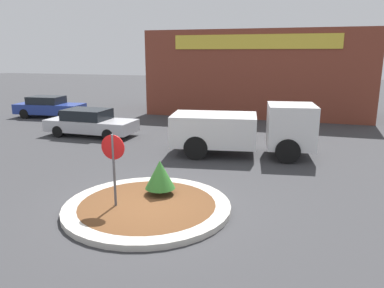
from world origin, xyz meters
TOP-DOWN VIEW (x-y plane):
  - ground_plane at (0.00, 0.00)m, footprint 120.00×120.00m
  - traffic_island at (0.00, 0.00)m, footprint 4.67×4.67m
  - stop_sign at (-0.80, -0.34)m, footprint 0.68×0.07m
  - island_shrub at (0.06, 0.83)m, footprint 0.90×0.90m
  - utility_truck at (1.67, 6.52)m, footprint 6.17×2.97m
  - storefront_building at (0.73, 18.48)m, footprint 15.00×6.07m
  - parked_sedan_silver at (-6.76, 8.07)m, footprint 4.74×1.97m
  - parked_sedan_blue at (-12.63, 12.43)m, footprint 4.70×2.17m

SIDE VIEW (x-z plane):
  - ground_plane at x=0.00m, z-range 0.00..0.00m
  - traffic_island at x=0.00m, z-range 0.00..0.16m
  - parked_sedan_silver at x=-6.76m, z-range 0.00..1.40m
  - parked_sedan_blue at x=-12.63m, z-range 0.01..1.44m
  - island_shrub at x=0.06m, z-range 0.26..1.29m
  - utility_truck at x=1.67m, z-range 0.05..2.27m
  - stop_sign at x=-0.80m, z-range 0.41..2.59m
  - storefront_building at x=0.73m, z-range 0.00..5.79m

